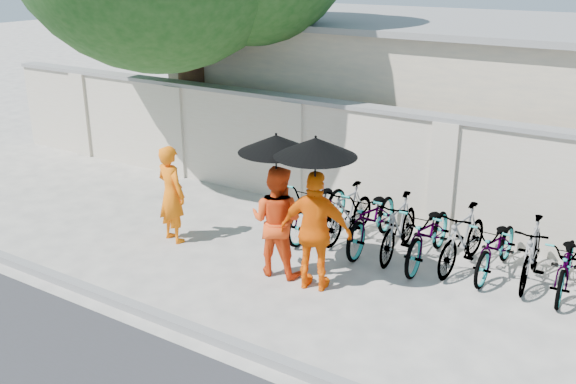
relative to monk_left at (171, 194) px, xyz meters
The scene contains 18 objects.
ground 1.96m from the monk_left, 12.76° to the right, with size 80.00×80.00×0.00m, color beige.
kerb 2.82m from the monk_left, 50.43° to the right, with size 40.00×0.16×0.12m, color gray.
compound_wall 3.92m from the monk_left, 45.83° to the left, with size 20.00×0.30×2.00m, color beige.
building_behind 7.63m from the monk_left, 60.57° to the left, with size 14.00×6.00×3.20m, color beige.
monk_left is the anchor object (origin of this frame).
monk_center 2.16m from the monk_left, ahead, with size 0.83×0.65×1.71m, color #F04613.
parasol_center 2.54m from the monk_left, ahead, with size 1.10×1.10×1.23m.
monk_right 2.90m from the monk_left, ahead, with size 1.05×0.44×1.79m, color #FF6A07.
parasol_right 3.21m from the monk_left, ahead, with size 1.14×1.14×1.28m.
bike_0 2.52m from the monk_left, 38.17° to the left, with size 0.66×1.89×0.99m, color gray.
bike_1 2.99m from the monk_left, 33.94° to the left, with size 0.45×1.59×0.95m, color gray.
bike_2 3.38m from the monk_left, 28.05° to the left, with size 0.68×1.95×1.03m, color gray.
bike_3 3.79m from the monk_left, 23.22° to the left, with size 0.47×1.67×1.00m, color gray.
bike_4 4.26m from the monk_left, 20.66° to the left, with size 0.66×1.88×0.99m, color gray.
bike_5 4.77m from the monk_left, 19.61° to the left, with size 0.47×1.66×1.00m, color gray.
bike_6 5.27m from the monk_left, 18.62° to the left, with size 0.59×1.71×0.90m, color gray.
bike_7 5.75m from the monk_left, 16.99° to the left, with size 0.45×1.61×0.97m, color gray.
bike_8 6.23m from the monk_left, 15.45° to the left, with size 0.59×1.68×0.88m, color gray.
Camera 1 is at (5.32, -7.05, 4.53)m, focal length 40.00 mm.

